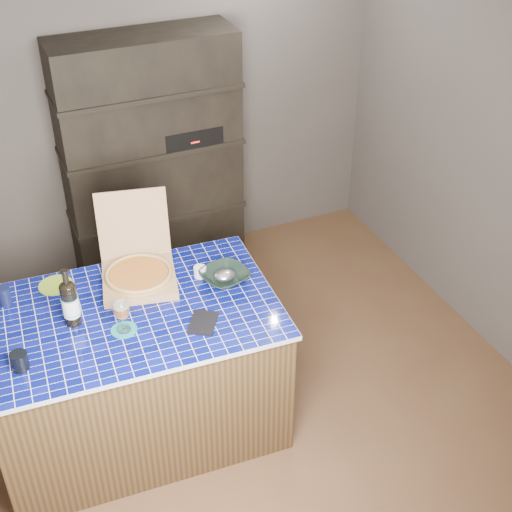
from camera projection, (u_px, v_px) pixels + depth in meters
name	position (u px, v px, depth m)	size (l,w,h in m)	color
room	(235.00, 231.00, 3.58)	(3.50, 3.50, 3.50)	brown
shelving_unit	(153.00, 163.00, 4.93)	(1.20, 0.41, 1.80)	black
kitchen_island	(137.00, 371.00, 3.93)	(1.59, 1.06, 0.84)	#4F361F
pizza_box	(138.00, 271.00, 3.89)	(0.48, 0.55, 0.43)	tan
mead_bottle	(70.00, 303.00, 3.55)	(0.09, 0.09, 0.33)	black
teal_trivet	(124.00, 330.00, 3.57)	(0.13, 0.13, 0.01)	#167674
wine_glass	(121.00, 310.00, 3.50)	(0.08, 0.08, 0.19)	white
tumbler	(20.00, 361.00, 3.33)	(0.08, 0.08, 0.09)	black
dvd_case	(203.00, 323.00, 3.61)	(0.13, 0.18, 0.01)	black
bowl	(225.00, 277.00, 3.90)	(0.25, 0.25, 0.06)	black
foil_contents	(225.00, 275.00, 3.89)	(0.12, 0.10, 0.05)	#B9B9C5
white_jar	(200.00, 272.00, 3.94)	(0.07, 0.07, 0.06)	white
navy_cup	(4.00, 296.00, 3.72)	(0.07, 0.07, 0.11)	black
green_trivet	(56.00, 285.00, 3.88)	(0.19, 0.19, 0.01)	#92BF28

